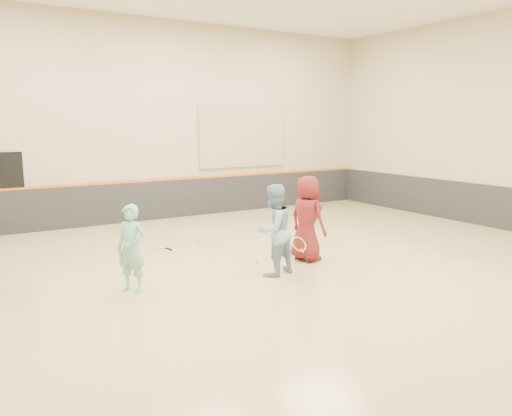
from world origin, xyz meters
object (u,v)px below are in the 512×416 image
girl (132,248)px  spare_racket (162,246)px  young_man (307,218)px  instructor (274,230)px

girl → spare_racket: bearing=112.4°
young_man → spare_racket: young_man is taller
instructor → spare_racket: (-1.09, 3.22, -0.87)m
instructor → spare_racket: instructor is taller
spare_racket → girl: bearing=-119.9°
young_man → spare_racket: (-2.30, 2.70, -0.90)m
instructor → young_man: bearing=-172.0°
young_man → spare_racket: 3.66m
instructor → young_man: (1.21, 0.52, 0.02)m
girl → young_man: 3.88m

